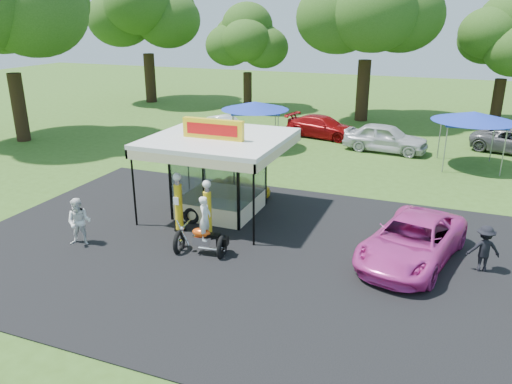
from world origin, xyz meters
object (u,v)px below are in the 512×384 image
gas_station_kiosk (220,173)px  motorcycle (204,231)px  gas_pump_left (179,204)px  tent_west (255,106)px  spectator_east_a (484,249)px  bg_car_b (323,127)px  spectator_west (79,222)px  tent_east (474,117)px  bg_car_a (226,126)px  kiosk_car (241,187)px  bg_car_c (386,138)px  gas_pump_right (208,211)px  pink_sedan (412,241)px

gas_station_kiosk → motorcycle: (1.16, -3.83, -0.89)m
gas_pump_left → tent_west: (-2.04, 13.28, 1.54)m
spectator_east_a → bg_car_b: bearing=-75.4°
spectator_west → tent_east: bearing=29.1°
gas_pump_left → motorcycle: 2.37m
gas_pump_left → bg_car_a: bearing=108.5°
gas_station_kiosk → kiosk_car: gas_station_kiosk is taller
tent_west → tent_east: 12.67m
gas_pump_left → bg_car_a: gas_pump_left is taller
gas_pump_left → spectator_east_a: size_ratio=1.47×
bg_car_a → gas_pump_left: bearing=-133.8°
bg_car_a → bg_car_c: (11.17, -0.52, 0.21)m
gas_pump_right → bg_car_c: size_ratio=0.46×
gas_pump_right → bg_car_a: (-6.71, 16.19, -0.47)m
gas_station_kiosk → gas_pump_left: 2.52m
gas_pump_left → kiosk_car: (0.67, 4.56, -0.67)m
spectator_west → tent_west: 15.82m
motorcycle → tent_east: bearing=52.3°
spectator_west → bg_car_a: spectator_west is taller
gas_station_kiosk → gas_pump_right: bearing=-74.7°
bg_car_a → tent_west: size_ratio=0.94×
gas_pump_left → motorcycle: bearing=-38.8°
bg_car_a → tent_east: bearing=-70.2°
gas_station_kiosk → motorcycle: bearing=-73.1°
gas_station_kiosk → bg_car_b: 15.37m
gas_pump_left → spectator_west: size_ratio=1.32×
gas_station_kiosk → spectator_east_a: (10.31, -1.56, -0.97)m
gas_pump_right → tent_east: size_ratio=0.53×
gas_pump_right → bg_car_b: bearing=90.4°
gas_pump_right → bg_car_a: size_ratio=0.59×
gas_pump_left → spectator_west: bearing=-138.8°
gas_pump_left → gas_pump_right: 1.40m
motorcycle → gas_pump_right: bearing=102.5°
bg_car_b → tent_east: (9.35, -3.95, 2.07)m
motorcycle → bg_car_c: 17.36m
gas_pump_left → bg_car_b: size_ratio=0.47×
pink_sedan → tent_east: size_ratio=1.23×
kiosk_car → spectator_west: (-3.45, -6.99, 0.43)m
kiosk_car → tent_west: tent_west is taller
motorcycle → bg_car_b: bearing=84.0°
spectator_east_a → bg_car_c: 15.51m
gas_station_kiosk → tent_west: 11.29m
tent_east → kiosk_car: bearing=-137.3°
spectator_west → bg_car_c: size_ratio=0.36×
pink_sedan → spectator_west: (-11.50, -3.13, 0.14)m
bg_car_b → bg_car_c: (4.57, -2.26, 0.12)m
pink_sedan → tent_east: bearing=95.6°
bg_car_a → bg_car_b: bg_car_b is taller
gas_pump_left → bg_car_b: bearing=85.9°
motorcycle → spectator_east_a: bearing=6.2°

